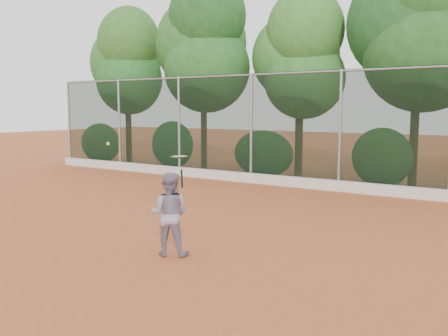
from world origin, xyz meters
The scene contains 7 objects.
ground centered at (0.00, 0.00, 0.00)m, with size 80.00×80.00×0.00m, color #A54E26.
concrete_curb centered at (0.00, 6.82, 0.15)m, with size 24.00×0.20×0.30m, color beige.
tennis_player centered at (0.13, -0.78, 0.68)m, with size 0.67×0.52×1.37m, color gray.
chainlink_fence centered at (0.00, 7.00, 1.86)m, with size 24.09×0.09×3.50m.
foliage_backdrop centered at (-0.55, 8.98, 4.40)m, with size 23.70×3.63×7.55m.
tennis_racket centered at (0.47, -0.92, 1.61)m, with size 0.31×0.31×0.51m.
tennis_ball_in_flight centered at (-1.62, -0.45, 1.74)m, with size 0.06×0.06×0.06m.
Camera 1 is at (5.33, -6.87, 2.40)m, focal length 40.00 mm.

